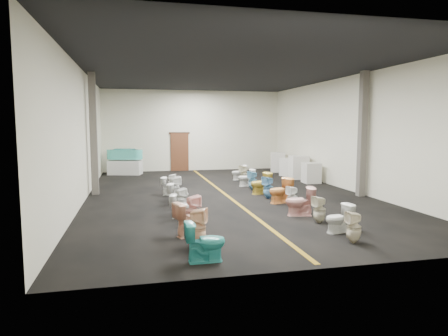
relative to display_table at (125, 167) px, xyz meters
The scene contains 39 objects.
floor 7.85m from the display_table, 61.19° to the right, with size 16.00×16.00×0.00m, color black.
ceiling 8.86m from the display_table, 61.19° to the right, with size 16.00×16.00×0.00m, color black.
wall_back 4.37m from the display_table, 16.62° to the left, with size 10.00×10.00×0.00m, color beige.
wall_front 15.46m from the display_table, 75.74° to the right, with size 10.00×10.00×0.00m, color beige.
wall_left 7.23m from the display_table, 100.07° to the right, with size 16.00×16.00×0.00m, color beige.
wall_right 11.31m from the display_table, 38.05° to the right, with size 16.00×16.00×0.00m, color beige.
aisle_stripe 7.85m from the display_table, 61.19° to the right, with size 0.12×15.60×0.01m, color #8C6814.
back_door 3.24m from the display_table, 19.72° to the left, with size 1.00×0.10×2.10m, color #562D19.
door_frame 3.62m from the display_table, 19.89° to the left, with size 1.15×0.08×0.10m, color #331C11.
column_left 6.24m from the display_table, 99.39° to the right, with size 0.25×0.25×4.50m, color #59544C.
column_right 12.10m from the display_table, 44.47° to the right, with size 0.25×0.25×4.50m, color #59544C.
display_table is the anchor object (origin of this frame).
bathtub 0.70m from the display_table, ahead, with size 1.82×0.98×0.55m.
appliance_crate_a 9.56m from the display_table, 31.18° to the right, with size 0.70×0.70×0.90m, color beige.
appliance_crate_b 8.91m from the display_table, 23.38° to the right, with size 0.81×0.81×1.11m, color silver.
appliance_crate_c 8.56m from the display_table, 17.12° to the right, with size 0.80×0.80×0.91m, color beige.
appliance_crate_d 8.21m from the display_table, ahead, with size 0.74×0.74×1.06m, color silver.
toilet_left_0 14.14m from the display_table, 82.86° to the right, with size 0.44×0.77×0.79m, color teal.
toilet_left_1 13.21m from the display_table, 82.39° to the right, with size 0.38×0.39×0.85m, color beige.
toilet_left_2 12.36m from the display_table, 81.89° to the right, with size 0.46×0.80×0.82m, color #E8A686.
toilet_left_3 11.50m from the display_table, 80.45° to the right, with size 0.36×0.37×0.81m, color #F9B7B0.
toilet_left_4 10.53m from the display_table, 80.42° to the right, with size 0.37×0.66×0.67m, color white.
toilet_left_5 9.67m from the display_table, 79.28° to the right, with size 0.32×0.33×0.71m, color white.
toilet_left_6 8.68m from the display_table, 77.69° to the right, with size 0.39×0.68×0.69m, color white.
toilet_left_7 7.85m from the display_table, 76.62° to the right, with size 0.37×0.38×0.83m, color silver.
toilet_left_8 6.90m from the display_table, 75.22° to the right, with size 0.38×0.66×0.67m, color white.
toilet_left_9 6.05m from the display_table, 71.83° to the right, with size 0.31×0.31×0.68m, color white.
toilet_right_0 14.51m from the display_table, 69.08° to the right, with size 0.32×0.33×0.71m, color beige.
toilet_right_1 13.77m from the display_table, 67.48° to the right, with size 0.39×0.69×0.70m, color white.
toilet_right_2 12.85m from the display_table, 65.89° to the right, with size 0.33×0.33×0.72m, color beige.
toilet_right_3 11.96m from the display_table, 64.86° to the right, with size 0.47×0.82×0.83m, color #E09E96.
toilet_right_4 11.16m from the display_table, 61.86° to the right, with size 0.32×0.32×0.70m, color white.
toilet_right_5 10.35m from the display_table, 59.87° to the right, with size 0.47×0.82×0.84m, color #F39A4B.
toilet_right_6 9.55m from the display_table, 57.91° to the right, with size 0.35×0.36×0.79m, color #68A5D0.
toilet_right_7 8.78m from the display_table, 54.61° to the right, with size 0.45×0.79×0.81m, color gold.
toilet_right_8 8.03m from the display_table, 50.84° to the right, with size 0.34×0.35×0.77m, color #71B1D2.
toilet_right_9 7.27m from the display_table, 45.62° to the right, with size 0.40×0.71×0.72m, color white.
toilet_right_10 6.79m from the display_table, 39.54° to the right, with size 0.36×0.37×0.80m, color beige.
toilet_right_11 6.24m from the display_table, 32.22° to the right, with size 0.40×0.70×0.71m, color white.
Camera 1 is at (-3.30, -14.46, 2.62)m, focal length 32.00 mm.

